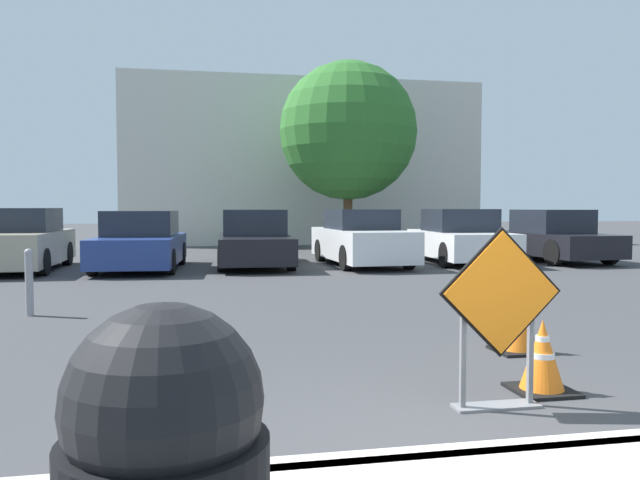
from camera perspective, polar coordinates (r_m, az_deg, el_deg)
The scene contains 14 objects.
ground_plane at distance 13.54m, azimuth -4.43°, elevation -3.59°, with size 96.00×96.00×0.00m, color #3D3D3F.
curb_lip at distance 3.98m, azimuth 13.13°, elevation -19.04°, with size 24.11×0.20×0.14m.
road_closed_sign at distance 5.00m, azimuth 16.14°, elevation -6.16°, with size 1.00×0.20×1.41m.
traffic_cone_nearest at distance 5.66m, azimuth 19.65°, elevation -10.03°, with size 0.49×0.49×0.62m.
traffic_cone_second at distance 7.08m, azimuth 17.65°, elevation -7.09°, with size 0.50×0.50×0.69m.
parked_car_nearest at distance 16.92m, azimuth -25.68°, elevation -0.16°, with size 1.83×4.20×1.53m.
parked_car_second at distance 16.15m, azimuth -16.07°, elevation -0.25°, with size 2.15×4.26×1.47m.
parked_car_third at distance 16.60m, azimuth -6.06°, elevation -0.03°, with size 2.02×4.69×1.49m.
parked_car_fourth at distance 16.78m, azimuth 3.80°, elevation 0.08°, with size 1.97×4.47×1.50m.
parked_car_fifth at distance 17.80m, azimuth 12.67°, elevation 0.16°, with size 2.08×4.26×1.50m.
parked_car_sixth at distance 19.13m, azimuth 20.53°, elevation 0.22°, with size 2.03×4.20×1.48m.
bollard_nearest at distance 9.86m, azimuth -25.05°, elevation -3.36°, with size 0.12×0.12×0.97m.
building_facade_backdrop at distance 28.09m, azimuth -1.89°, elevation 6.88°, with size 15.05×5.00×6.89m.
street_tree_behind_lot at distance 22.41m, azimuth 2.58°, elevation 9.91°, with size 4.88×4.88×6.69m.
Camera 1 is at (-1.52, -3.36, 1.56)m, focal length 35.00 mm.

